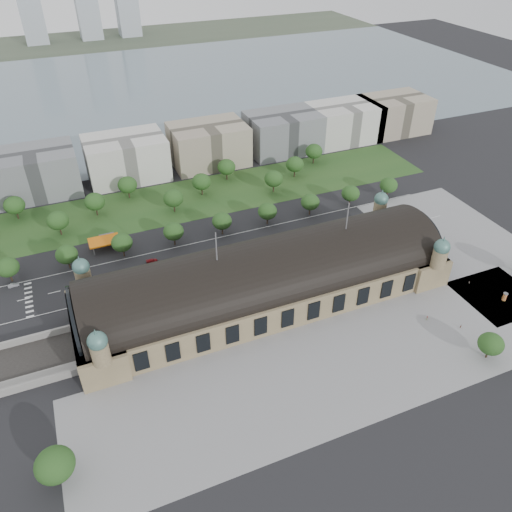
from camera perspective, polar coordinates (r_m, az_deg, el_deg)
name	(u,v)px	position (r m, az deg, el deg)	size (l,w,h in m)	color
ground	(266,299)	(205.81, 1.13, -4.92)	(900.00, 900.00, 0.00)	black
station	(266,279)	(199.27, 1.16, -2.68)	(150.00, 48.40, 44.30)	#96815D
plaza_south	(342,367)	(182.02, 9.80, -12.40)	(190.00, 48.00, 0.12)	gray
plaza_east	(464,244)	(257.23, 22.65, 1.24)	(56.00, 100.00, 0.12)	gray
road_slab	(192,260)	(229.06, -7.30, -0.43)	(260.00, 26.00, 0.10)	black
grass_belt	(172,203)	(275.35, -9.62, 6.04)	(300.00, 45.00, 0.10)	#254C1E
petrol_station	(106,240)	(245.85, -16.77, 1.79)	(14.00, 13.00, 5.05)	orange
lake	(127,90)	(464.88, -14.55, 17.87)	(700.00, 320.00, 0.08)	slate
far_shore	(94,41)	(657.51, -18.05, 22.37)	(700.00, 120.00, 0.14)	#44513D
far_tower_left	(29,5)	(657.29, -24.50, 24.69)	(24.00, 24.00, 80.00)	#9EA8B2
far_tower_right	(126,1)	(666.63, -14.62, 26.38)	(24.00, 24.00, 75.00)	#9EA8B2
office_2	(35,173)	(301.72, -23.97, 8.69)	(45.00, 32.00, 24.00)	slate
office_3	(126,158)	(303.22, -14.59, 10.81)	(45.00, 32.00, 24.00)	silver
office_4	(209,144)	(312.82, -5.44, 12.58)	(45.00, 32.00, 24.00)	tan
office_5	(283,132)	(329.79, 3.08, 13.93)	(45.00, 32.00, 24.00)	slate
office_6	(344,122)	(350.51, 9.97, 14.80)	(45.00, 32.00, 24.00)	silver
office_7	(393,114)	(372.54, 15.43, 15.34)	(45.00, 32.00, 24.00)	tan
tree_row_1	(7,267)	(235.06, -26.54, -1.16)	(9.60, 9.60, 11.52)	#2D2116
tree_row_2	(67,255)	(233.01, -20.83, 0.16)	(9.60, 9.60, 11.52)	#2D2116
tree_row_3	(122,243)	(233.44, -15.08, 1.49)	(9.60, 9.60, 11.52)	#2D2116
tree_row_4	(174,231)	(236.31, -9.41, 2.78)	(9.60, 9.60, 11.52)	#2D2116
tree_row_5	(222,221)	(241.54, -3.92, 4.01)	(9.60, 9.60, 11.52)	#2D2116
tree_row_6	(267,211)	(248.99, 1.31, 5.14)	(9.60, 9.60, 11.52)	#2D2116
tree_row_7	(310,202)	(258.45, 6.22, 6.15)	(9.60, 9.60, 11.52)	#2D2116
tree_row_8	(351,193)	(269.73, 10.76, 7.05)	(9.60, 9.60, 11.52)	#2D2116
tree_row_9	(389,185)	(282.60, 14.92, 7.83)	(9.60, 9.60, 11.52)	#2D2116
tree_belt_2	(14,205)	(280.87, -25.90, 5.25)	(10.40, 10.40, 12.48)	#2D2116
tree_belt_3	(58,221)	(258.43, -21.71, 3.79)	(10.40, 10.40, 12.48)	#2D2116
tree_belt_4	(95,202)	(269.01, -17.96, 5.93)	(10.40, 10.40, 12.48)	#2D2116
tree_belt_5	(127,185)	(280.99, -14.48, 7.88)	(10.40, 10.40, 12.48)	#2D2116
tree_belt_6	(173,198)	(262.72, -9.44, 6.54)	(10.40, 10.40, 12.48)	#2D2116
tree_belt_7	(201,182)	(277.07, -6.27, 8.44)	(10.40, 10.40, 12.48)	#2D2116
tree_belt_8	(227,167)	(292.44, -3.39, 10.12)	(10.40, 10.40, 12.48)	#2D2116
tree_belt_9	(274,179)	(278.84, 2.03, 8.82)	(10.40, 10.40, 12.48)	#2D2116
tree_belt_10	(295,164)	(296.08, 4.46, 10.41)	(10.40, 10.40, 12.48)	#2D2116
tree_belt_11	(314,151)	(313.98, 6.64, 11.80)	(10.40, 10.40, 12.48)	#2D2116
tree_plaza_sw	(55,465)	(157.61, -22.01, -21.27)	(11.00, 11.00, 12.73)	#2D2116
tree_plaza_s	(491,344)	(195.88, 25.27, -9.07)	(9.00, 9.00, 10.64)	#2D2116
traffic_car_1	(13,285)	(235.21, -25.99, -3.01)	(1.54, 4.42, 1.46)	gray
traffic_car_3	(152,261)	(230.33, -11.81, -0.52)	(2.07, 5.08, 1.48)	maroon
traffic_car_4	(250,244)	(236.24, -0.73, 1.36)	(1.70, 4.24, 1.44)	#161B3F
traffic_car_5	(310,230)	(248.33, 6.14, 3.03)	(1.63, 4.67, 1.54)	slate
traffic_car_6	(356,225)	(255.91, 11.34, 3.55)	(2.38, 5.16, 1.43)	silver
parked_car_0	(129,299)	(211.25, -14.35, -4.76)	(1.55, 4.44, 1.46)	black
parked_car_1	(121,301)	(211.13, -15.13, -4.95)	(2.28, 4.95, 1.38)	maroon
parked_car_2	(125,296)	(212.80, -14.73, -4.46)	(2.26, 5.55, 1.61)	#1C234E
parked_car_3	(167,283)	(216.04, -10.14, -3.08)	(1.52, 3.77, 1.28)	#4E4F55
parked_car_4	(174,281)	(216.47, -9.33, -2.88)	(1.41, 4.03, 1.33)	silver
parked_car_5	(126,294)	(213.83, -14.62, -4.22)	(2.63, 5.70, 1.58)	gray
parked_car_6	(168,289)	(212.75, -10.05, -3.71)	(2.30, 5.66, 1.64)	black
bus_west	(222,265)	(221.84, -3.89, -1.00)	(2.88, 12.32, 3.43)	#B6391D
bus_mid	(284,247)	(232.50, 3.25, 1.01)	(3.15, 13.45, 3.75)	beige
bus_east	(320,241)	(238.85, 7.34, 1.75)	(2.93, 12.51, 3.49)	beige
advertising_column	(505,297)	(227.84, 26.55, -4.18)	(1.92, 1.92, 3.64)	#C33A30
pedestrian_0	(427,318)	(206.83, 18.96, -6.74)	(0.88, 0.51, 1.80)	gray
pedestrian_1	(461,326)	(207.90, 22.36, -7.45)	(0.61, 0.40, 1.68)	gray
pedestrian_2	(469,282)	(231.45, 23.18, -2.80)	(0.79, 0.45, 1.62)	gray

